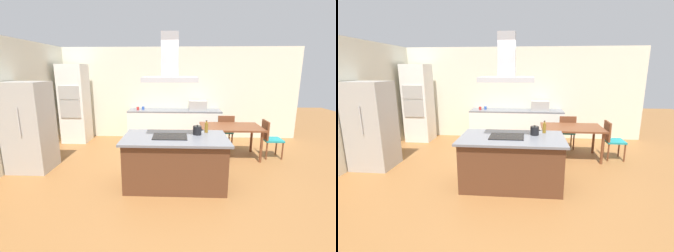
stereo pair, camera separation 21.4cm
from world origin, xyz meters
The scene contains 17 objects.
ground centered at (0.00, 1.50, 0.00)m, with size 16.00×16.00×0.00m, color #936033.
wall_back centered at (0.00, 3.25, 1.35)m, with size 7.20×0.10×2.70m, color silver.
wall_left centered at (-3.45, 1.00, 1.35)m, with size 0.10×8.80×2.70m, color silver.
kitchen_island centered at (0.00, 0.00, 0.45)m, with size 1.83×1.03×0.90m.
cooktop centered at (-0.09, 0.00, 0.91)m, with size 0.60×0.44×0.01m, color black.
tea_kettle centered at (0.40, 0.17, 0.98)m, with size 0.21×0.16×0.18m.
olive_oil_bottle centered at (0.58, 0.33, 1.00)m, with size 0.07×0.07×0.23m.
back_counter centered at (-0.06, 2.88, 0.45)m, with size 2.69×0.62×0.90m.
countertop_microwave centered at (0.61, 2.88, 1.04)m, with size 0.50×0.38×0.28m, color #B2AFAA.
coffee_mug_red centered at (-1.13, 2.85, 0.95)m, with size 0.08×0.08×0.09m, color red.
coffee_mug_blue centered at (-0.99, 2.93, 0.95)m, with size 0.08×0.08×0.09m, color #2D56B2.
wall_oven_stack centered at (-2.90, 2.65, 1.10)m, with size 0.70×0.66×2.20m.
refrigerator centered at (-2.98, 0.58, 0.91)m, with size 0.80×0.73×1.82m.
dining_table centered at (1.29, 1.52, 0.67)m, with size 1.40×0.90×0.75m.
chair_facing_back_wall centered at (1.29, 2.19, 0.51)m, with size 0.42×0.42×0.89m.
chair_at_right_end centered at (2.21, 1.52, 0.51)m, with size 0.42×0.42×0.89m.
range_hood centered at (-0.09, 0.00, 2.10)m, with size 0.90×0.55×0.78m.
Camera 1 is at (0.05, -4.04, 2.04)m, focal length 25.63 mm.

